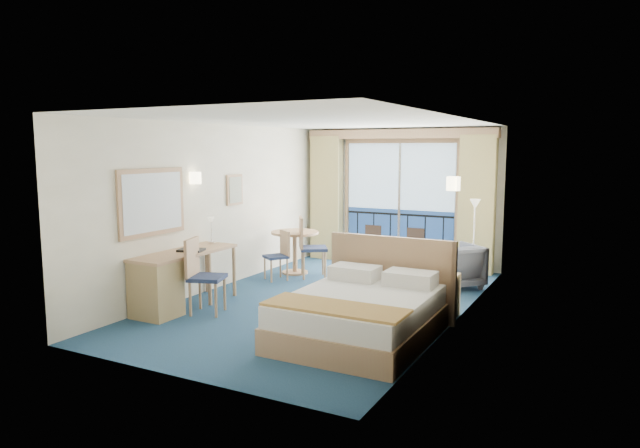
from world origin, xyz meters
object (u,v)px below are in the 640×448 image
Objects in this scene: armchair at (454,266)px; desk at (163,283)px; desk_chair at (201,271)px; floor_lamp at (475,219)px; round_table at (295,242)px; table_chair_a at (308,244)px; nightstand at (440,295)px; bed at (362,313)px; table_chair_b at (280,252)px.

desk reaches higher than armchair.
floor_lamp is at bearing -56.18° from desk_chair.
round_table is 0.43m from table_chair_a.
bed is at bearing -113.86° from nightstand.
bed is at bearing -107.05° from desk_chair.
floor_lamp is at bearing 50.74° from desk.
desk is (-3.18, -3.47, 0.09)m from armchair.
armchair is at bearing 52.04° from table_chair_b.
desk_chair reaches higher than desk.
desk is 1.60× the size of table_chair_a.
armchair reaches higher than nightstand.
armchair is 4.20m from desk_chair.
round_table is 0.58m from table_chair_b.
round_table is at bearing -162.89° from floor_lamp.
floor_lamp is 3.24m from round_table.
armchair is 0.56× the size of floor_lamp.
bed is at bearing -6.10° from table_chair_b.
table_chair_b is (0.31, 2.58, 0.03)m from desk.
armchair is 0.97m from floor_lamp.
nightstand is at bearing 66.14° from bed.
bed reaches higher than table_chair_a.
table_chair_b is (-2.54, 2.21, 0.17)m from bed.
table_chair_a is (-2.51, -0.50, 0.25)m from armchair.
floor_lamp is 0.82× the size of desk.
nightstand is at bearing 19.18° from table_chair_b.
desk_chair is 0.97× the size of table_chair_a.
bed is 2.43× the size of round_table.
round_table is (-3.06, -0.94, -0.49)m from floor_lamp.
desk_chair is 2.85m from round_table.
desk_chair reaches higher than table_chair_b.
bed is 3.83m from floor_lamp.
desk is at bearing 134.01° from table_chair_a.
nightstand is 0.56× the size of desk_chair.
desk_chair is at bearing 36.10° from desk.
floor_lamp is 1.31× the size of table_chair_a.
armchair is (0.33, 3.10, 0.05)m from bed.
bed is at bearing -173.14° from table_chair_a.
nightstand is 3.49m from round_table.
nightstand is 1.79m from armchair.
table_chair_a is 1.26× the size of table_chair_b.
floor_lamp reaches higher than desk_chair.
floor_lamp is 1.64× the size of round_table.
table_chair_a reaches higher than armchair.
nightstand is 0.68× the size of round_table.
desk is 2.60m from table_chair_b.
nightstand is 0.34× the size of desk.
armchair is 3.00m from table_chair_b.
table_chair_b reaches higher than desk.
desk is (-3.44, -1.70, 0.16)m from nightstand.
floor_lamp reaches higher than desk.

